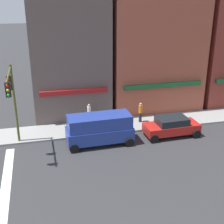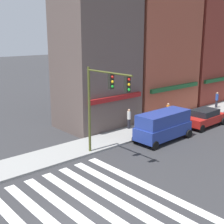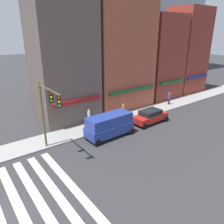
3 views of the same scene
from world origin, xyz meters
name	(u,v)px [view 1 (image 1 of 3)]	position (x,y,z in m)	size (l,w,h in m)	color
storefront_row	(181,33)	(20.77, 11.50, 7.26)	(29.21, 5.30, 15.47)	brown
traffic_signal	(12,94)	(5.34, 4.86, 4.45)	(0.32, 4.28, 6.18)	#474C1E
van_blue	(100,128)	(11.37, 4.70, 1.29)	(5.04, 2.22, 2.34)	navy
sedan_red	(171,126)	(17.29, 4.70, 0.84)	(4.45, 2.02, 1.59)	#B21E19
pedestrian_white_shirt	(89,113)	(11.23, 8.47, 1.07)	(0.32, 0.32, 1.77)	#23232D
pedestrian_orange_vest	(140,112)	(15.65, 7.68, 1.07)	(0.32, 0.32, 1.77)	#23232D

